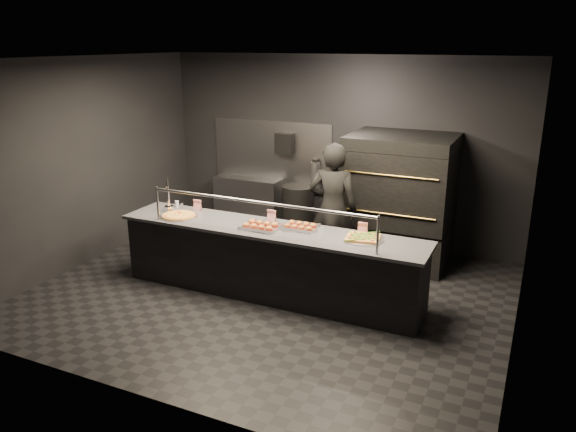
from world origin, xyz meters
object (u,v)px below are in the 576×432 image
object	(u,v)px
fire_extinguisher	(315,175)
service_counter	(270,261)
towel_dispenser	(285,144)
beer_tap	(168,201)
pizza_oven	(399,199)
square_pizza	(363,238)
trash_bin	(298,212)
prep_shelf	(248,203)
worker	(333,209)
slider_tray_b	(300,226)
round_pizza	(179,216)
slider_tray_a	(260,226)

from	to	relation	value
fire_extinguisher	service_counter	bearing A→B (deg)	-81.70
towel_dispenser	beer_tap	xyz separation A→B (m)	(-0.70, -2.33, -0.49)
pizza_oven	towel_dispenser	size ratio (longest dim) A/B	5.46
square_pizza	trash_bin	size ratio (longest dim) A/B	0.57
prep_shelf	pizza_oven	bearing A→B (deg)	-8.54
service_counter	worker	world-z (taller)	worker
slider_tray_b	trash_bin	distance (m)	2.33
service_counter	trash_bin	size ratio (longest dim) A/B	4.62
prep_shelf	slider_tray_b	size ratio (longest dim) A/B	2.34
slider_tray_b	pizza_oven	bearing A→B (deg)	64.50
round_pizza	beer_tap	bearing A→B (deg)	150.77
slider_tray_a	service_counter	bearing A→B (deg)	26.94
round_pizza	fire_extinguisher	bearing A→B (deg)	68.58
worker	round_pizza	bearing A→B (deg)	24.43
towel_dispenser	prep_shelf	bearing A→B (deg)	-174.29
prep_shelf	towel_dispenser	world-z (taller)	towel_dispenser
service_counter	worker	xyz separation A→B (m)	(0.47, 1.04, 0.48)
towel_dispenser	round_pizza	size ratio (longest dim) A/B	0.67
towel_dispenser	trash_bin	distance (m)	1.16
towel_dispenser	slider_tray_a	xyz separation A→B (m)	(0.80, -2.44, -0.60)
service_counter	trash_bin	distance (m)	2.29
square_pizza	slider_tray_a	bearing A→B (deg)	-173.79
beer_tap	round_pizza	distance (m)	0.34
beer_tap	square_pizza	distance (m)	2.82
service_counter	slider_tray_b	size ratio (longest dim) A/B	7.99
slider_tray_a	fire_extinguisher	bearing A→B (deg)	95.82
beer_tap	round_pizza	size ratio (longest dim) A/B	0.97
square_pizza	prep_shelf	bearing A→B (deg)	141.63
service_counter	prep_shelf	distance (m)	2.82
worker	prep_shelf	bearing A→B (deg)	-39.41
round_pizza	slider_tray_b	bearing A→B (deg)	8.10
square_pizza	fire_extinguisher	bearing A→B (deg)	124.13
towel_dispenser	slider_tray_b	xyz separation A→B (m)	(1.27, -2.24, -0.60)
service_counter	square_pizza	xyz separation A→B (m)	(1.21, 0.09, 0.47)
trash_bin	slider_tray_b	bearing A→B (deg)	-65.49
towel_dispenser	slider_tray_a	bearing A→B (deg)	-71.86
worker	trash_bin	bearing A→B (deg)	-56.02
slider_tray_b	trash_bin	world-z (taller)	slider_tray_b
slider_tray_a	worker	distance (m)	1.23
pizza_oven	worker	size ratio (longest dim) A/B	1.01
beer_tap	slider_tray_a	size ratio (longest dim) A/B	1.00
prep_shelf	round_pizza	xyz separation A→B (m)	(0.27, -2.41, 0.49)
pizza_oven	trash_bin	bearing A→B (deg)	169.79
fire_extinguisher	beer_tap	bearing A→B (deg)	-118.13
prep_shelf	trash_bin	distance (m)	1.03
square_pizza	beer_tap	bearing A→B (deg)	-179.40
pizza_oven	trash_bin	distance (m)	1.88
pizza_oven	towel_dispenser	xyz separation A→B (m)	(-2.10, 0.49, 0.58)
towel_dispenser	fire_extinguisher	distance (m)	0.74
slider_tray_a	pizza_oven	bearing A→B (deg)	56.32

